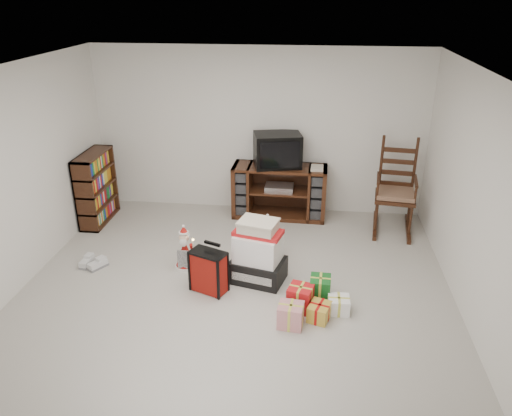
{
  "coord_description": "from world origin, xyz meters",
  "views": [
    {
      "loc": [
        0.81,
        -4.8,
        3.25
      ],
      "look_at": [
        0.18,
        0.6,
        0.83
      ],
      "focal_mm": 35.0,
      "sensor_mm": 36.0,
      "label": 1
    }
  ],
  "objects_px": {
    "teddy_bear": "(245,266)",
    "sneaker_pair": "(93,263)",
    "santa_figurine": "(267,239)",
    "gift_cluster": "(315,303)",
    "rocking_chair": "(394,197)",
    "mrs_claus_figurine": "(185,252)",
    "tv_stand": "(279,191)",
    "bookshelf": "(97,189)",
    "gift_pile": "(258,255)",
    "crt_television": "(277,150)",
    "red_suitcase": "(209,271)"
  },
  "relations": [
    {
      "from": "santa_figurine",
      "to": "teddy_bear",
      "type": "bearing_deg",
      "value": -110.96
    },
    {
      "from": "red_suitcase",
      "to": "sneaker_pair",
      "type": "height_order",
      "value": "red_suitcase"
    },
    {
      "from": "sneaker_pair",
      "to": "crt_television",
      "type": "bearing_deg",
      "value": 56.2
    },
    {
      "from": "red_suitcase",
      "to": "gift_cluster",
      "type": "height_order",
      "value": "red_suitcase"
    },
    {
      "from": "bookshelf",
      "to": "red_suitcase",
      "type": "bearing_deg",
      "value": -40.0
    },
    {
      "from": "crt_television",
      "to": "gift_pile",
      "type": "bearing_deg",
      "value": -105.13
    },
    {
      "from": "santa_figurine",
      "to": "gift_cluster",
      "type": "xyz_separation_m",
      "value": [
        0.64,
        -1.24,
        -0.1
      ]
    },
    {
      "from": "bookshelf",
      "to": "rocking_chair",
      "type": "height_order",
      "value": "rocking_chair"
    },
    {
      "from": "gift_cluster",
      "to": "gift_pile",
      "type": "bearing_deg",
      "value": 139.05
    },
    {
      "from": "bookshelf",
      "to": "gift_pile",
      "type": "relative_size",
      "value": 1.37
    },
    {
      "from": "teddy_bear",
      "to": "gift_cluster",
      "type": "height_order",
      "value": "teddy_bear"
    },
    {
      "from": "tv_stand",
      "to": "santa_figurine",
      "type": "relative_size",
      "value": 2.48
    },
    {
      "from": "gift_pile",
      "to": "crt_television",
      "type": "relative_size",
      "value": 1.02
    },
    {
      "from": "gift_pile",
      "to": "red_suitcase",
      "type": "distance_m",
      "value": 0.62
    },
    {
      "from": "gift_pile",
      "to": "red_suitcase",
      "type": "xyz_separation_m",
      "value": [
        -0.54,
        -0.3,
        -0.08
      ]
    },
    {
      "from": "sneaker_pair",
      "to": "santa_figurine",
      "type": "bearing_deg",
      "value": 31.09
    },
    {
      "from": "rocking_chair",
      "to": "gift_cluster",
      "type": "xyz_separation_m",
      "value": [
        -1.1,
        -2.27,
        -0.35
      ]
    },
    {
      "from": "sneaker_pair",
      "to": "gift_cluster",
      "type": "xyz_separation_m",
      "value": [
        2.8,
        -0.66,
        0.07
      ]
    },
    {
      "from": "teddy_bear",
      "to": "santa_figurine",
      "type": "distance_m",
      "value": 0.62
    },
    {
      "from": "bookshelf",
      "to": "santa_figurine",
      "type": "relative_size",
      "value": 1.86
    },
    {
      "from": "bookshelf",
      "to": "tv_stand",
      "type": "bearing_deg",
      "value": 10.25
    },
    {
      "from": "gift_pile",
      "to": "tv_stand",
      "type": "bearing_deg",
      "value": 100.56
    },
    {
      "from": "bookshelf",
      "to": "red_suitcase",
      "type": "distance_m",
      "value": 2.66
    },
    {
      "from": "sneaker_pair",
      "to": "gift_cluster",
      "type": "bearing_deg",
      "value": 2.96
    },
    {
      "from": "teddy_bear",
      "to": "sneaker_pair",
      "type": "distance_m",
      "value": 1.95
    },
    {
      "from": "gift_pile",
      "to": "sneaker_pair",
      "type": "height_order",
      "value": "gift_pile"
    },
    {
      "from": "santa_figurine",
      "to": "mrs_claus_figurine",
      "type": "xyz_separation_m",
      "value": [
        -0.99,
        -0.45,
        0.0
      ]
    },
    {
      "from": "bookshelf",
      "to": "sneaker_pair",
      "type": "height_order",
      "value": "bookshelf"
    },
    {
      "from": "red_suitcase",
      "to": "santa_figurine",
      "type": "height_order",
      "value": "red_suitcase"
    },
    {
      "from": "teddy_bear",
      "to": "mrs_claus_figurine",
      "type": "height_order",
      "value": "mrs_claus_figurine"
    },
    {
      "from": "rocking_chair",
      "to": "santa_figurine",
      "type": "distance_m",
      "value": 2.03
    },
    {
      "from": "bookshelf",
      "to": "crt_television",
      "type": "bearing_deg",
      "value": 10.8
    },
    {
      "from": "tv_stand",
      "to": "rocking_chair",
      "type": "height_order",
      "value": "rocking_chair"
    },
    {
      "from": "santa_figurine",
      "to": "tv_stand",
      "type": "bearing_deg",
      "value": 87.02
    },
    {
      "from": "santa_figurine",
      "to": "rocking_chair",
      "type": "bearing_deg",
      "value": 30.71
    },
    {
      "from": "teddy_bear",
      "to": "mrs_claus_figurine",
      "type": "distance_m",
      "value": 0.78
    },
    {
      "from": "red_suitcase",
      "to": "santa_figurine",
      "type": "relative_size",
      "value": 1.05
    },
    {
      "from": "mrs_claus_figurine",
      "to": "crt_television",
      "type": "bearing_deg",
      "value": 59.44
    },
    {
      "from": "rocking_chair",
      "to": "gift_pile",
      "type": "distance_m",
      "value": 2.45
    },
    {
      "from": "red_suitcase",
      "to": "mrs_claus_figurine",
      "type": "xyz_separation_m",
      "value": [
        -0.4,
        0.49,
        -0.04
      ]
    },
    {
      "from": "tv_stand",
      "to": "bookshelf",
      "type": "bearing_deg",
      "value": -168.5
    },
    {
      "from": "gift_cluster",
      "to": "santa_figurine",
      "type": "bearing_deg",
      "value": 117.22
    },
    {
      "from": "rocking_chair",
      "to": "mrs_claus_figurine",
      "type": "height_order",
      "value": "rocking_chair"
    },
    {
      "from": "gift_pile",
      "to": "teddy_bear",
      "type": "relative_size",
      "value": 2.35
    },
    {
      "from": "bookshelf",
      "to": "mrs_claus_figurine",
      "type": "xyz_separation_m",
      "value": [
        1.62,
        -1.21,
        -0.29
      ]
    },
    {
      "from": "crt_television",
      "to": "teddy_bear",
      "type": "bearing_deg",
      "value": -110.5
    },
    {
      "from": "crt_television",
      "to": "gift_cluster",
      "type": "bearing_deg",
      "value": -89.18
    },
    {
      "from": "mrs_claus_figurine",
      "to": "sneaker_pair",
      "type": "bearing_deg",
      "value": -174.15
    },
    {
      "from": "gift_pile",
      "to": "crt_television",
      "type": "bearing_deg",
      "value": 101.89
    },
    {
      "from": "tv_stand",
      "to": "mrs_claus_figurine",
      "type": "relative_size",
      "value": 2.45
    }
  ]
}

